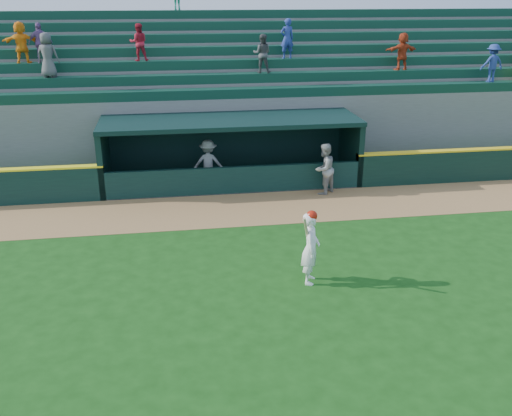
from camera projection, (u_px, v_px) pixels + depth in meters
The scene contains 7 objects.
ground at pixel (266, 278), 14.45m from camera, with size 120.00×120.00×0.00m, color #144210.
warning_track at pixel (241, 209), 18.97m from camera, with size 40.00×3.00×0.01m, color olive.
dugout_player_front at pixel (324, 169), 20.13m from camera, with size 0.89×0.69×1.83m, color gray.
dugout_player_inside at pixel (208, 163), 21.00m from camera, with size 1.12×0.64×1.73m, color #A6A6A1.
dugout at pixel (230, 146), 21.34m from camera, with size 9.40×2.80×2.46m.
stands at pixel (219, 97), 25.17m from camera, with size 34.50×6.25×7.42m.
batter_at_plate at pixel (311, 247), 13.95m from camera, with size 0.63×0.84×1.92m.
Camera 1 is at (-2.21, -12.66, 6.85)m, focal length 40.00 mm.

